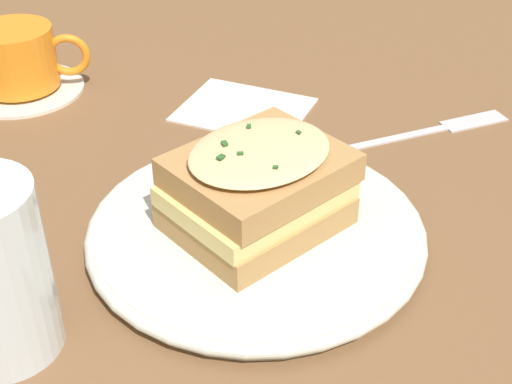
% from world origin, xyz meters
% --- Properties ---
extents(ground_plane, '(2.40, 2.40, 0.00)m').
position_xyz_m(ground_plane, '(0.00, 0.00, 0.00)').
color(ground_plane, brown).
extents(dinner_plate, '(0.26, 0.26, 0.02)m').
position_xyz_m(dinner_plate, '(0.03, -0.02, 0.01)').
color(dinner_plate, silver).
rests_on(dinner_plate, ground_plane).
extents(sandwich, '(0.16, 0.16, 0.07)m').
position_xyz_m(sandwich, '(0.03, -0.02, 0.05)').
color(sandwich, '#B2844C').
rests_on(sandwich, dinner_plate).
extents(teacup_with_saucer, '(0.14, 0.13, 0.07)m').
position_xyz_m(teacup_with_saucer, '(-0.23, 0.22, 0.03)').
color(teacup_with_saucer, silver).
rests_on(teacup_with_saucer, ground_plane).
extents(fork, '(0.17, 0.09, 0.00)m').
position_xyz_m(fork, '(0.21, 0.17, 0.00)').
color(fork, silver).
rests_on(fork, ground_plane).
extents(napkin, '(0.15, 0.14, 0.00)m').
position_xyz_m(napkin, '(0.01, 0.19, 0.00)').
color(napkin, silver).
rests_on(napkin, ground_plane).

